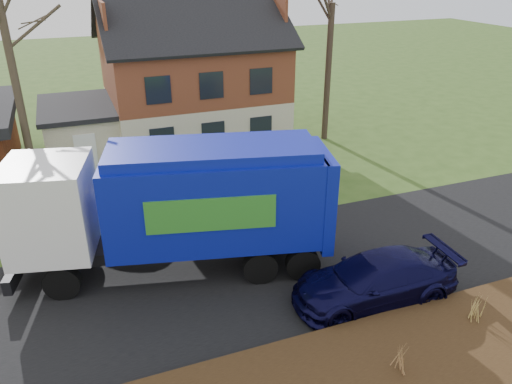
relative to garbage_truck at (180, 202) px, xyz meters
name	(u,v)px	position (x,y,z in m)	size (l,w,h in m)	color
ground	(246,276)	(1.77, -1.22, -2.53)	(120.00, 120.00, 0.00)	#314D19
road	(246,276)	(1.77, -1.22, -2.52)	(80.00, 7.00, 0.02)	black
main_house	(183,71)	(3.25, 12.69, 1.50)	(12.95, 8.95, 9.26)	beige
garbage_truck	(180,202)	(0.00, 0.00, 0.00)	(10.60, 5.04, 4.39)	black
silver_sedan	(132,203)	(-1.11, 4.08, -1.76)	(1.62, 4.66, 1.53)	#95999C
navy_wagon	(375,279)	(5.01, -3.82, -1.78)	(2.10, 5.16, 1.50)	black
grass_clump_mid	(399,356)	(3.76, -6.79, -1.79)	(0.32, 0.26, 0.88)	#A57749
grass_clump_east	(476,307)	(6.97, -5.96, -1.82)	(0.33, 0.27, 0.83)	tan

